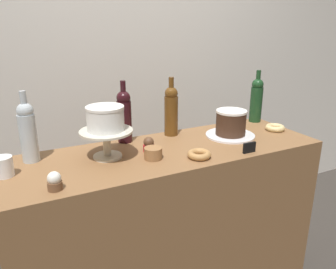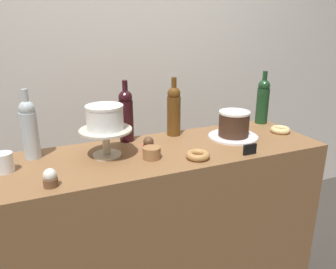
{
  "view_description": "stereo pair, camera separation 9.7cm",
  "coord_description": "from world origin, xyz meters",
  "px_view_note": "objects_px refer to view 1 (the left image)",
  "views": [
    {
      "loc": [
        -0.7,
        -1.39,
        1.55
      ],
      "look_at": [
        0.0,
        0.0,
        1.02
      ],
      "focal_mm": 35.82,
      "sensor_mm": 36.0,
      "label": 1
    },
    {
      "loc": [
        -0.61,
        -1.44,
        1.55
      ],
      "look_at": [
        0.0,
        0.0,
        1.02
      ],
      "focal_mm": 35.82,
      "sensor_mm": 36.0,
      "label": 2
    }
  ],
  "objects_px": {
    "wine_bottle_dark_red": "(124,115)",
    "cupcake_chocolate": "(149,145)",
    "cookie_stack": "(153,153)",
    "coffee_cup_ceramic": "(4,167)",
    "wine_bottle_clear": "(28,131)",
    "wine_bottle_green": "(256,99)",
    "donut_maple": "(199,154)",
    "white_layer_cake": "(105,118)",
    "cupcake_vanilla": "(55,181)",
    "wine_bottle_amber": "(171,110)",
    "price_sign_chalkboard": "(249,148)",
    "donut_glazed": "(275,128)",
    "chocolate_round_cake": "(231,122)",
    "cake_stand_pedestal": "(107,139)"
  },
  "relations": [
    {
      "from": "chocolate_round_cake",
      "to": "cupcake_vanilla",
      "type": "bearing_deg",
      "value": -167.54
    },
    {
      "from": "wine_bottle_green",
      "to": "donut_maple",
      "type": "height_order",
      "value": "wine_bottle_green"
    },
    {
      "from": "wine_bottle_amber",
      "to": "donut_maple",
      "type": "bearing_deg",
      "value": -95.79
    },
    {
      "from": "wine_bottle_dark_red",
      "to": "wine_bottle_green",
      "type": "bearing_deg",
      "value": -0.57
    },
    {
      "from": "white_layer_cake",
      "to": "cupcake_vanilla",
      "type": "height_order",
      "value": "white_layer_cake"
    },
    {
      "from": "wine_bottle_clear",
      "to": "wine_bottle_amber",
      "type": "bearing_deg",
      "value": 3.69
    },
    {
      "from": "donut_maple",
      "to": "cake_stand_pedestal",
      "type": "bearing_deg",
      "value": 152.94
    },
    {
      "from": "coffee_cup_ceramic",
      "to": "cupcake_chocolate",
      "type": "bearing_deg",
      "value": -0.86
    },
    {
      "from": "wine_bottle_green",
      "to": "wine_bottle_dark_red",
      "type": "bearing_deg",
      "value": 179.43
    },
    {
      "from": "wine_bottle_amber",
      "to": "price_sign_chalkboard",
      "type": "xyz_separation_m",
      "value": [
        0.22,
        -0.41,
        -0.12
      ]
    },
    {
      "from": "price_sign_chalkboard",
      "to": "coffee_cup_ceramic",
      "type": "xyz_separation_m",
      "value": [
        -1.08,
        0.24,
        0.02
      ]
    },
    {
      "from": "wine_bottle_dark_red",
      "to": "cupcake_chocolate",
      "type": "height_order",
      "value": "wine_bottle_dark_red"
    },
    {
      "from": "cookie_stack",
      "to": "coffee_cup_ceramic",
      "type": "height_order",
      "value": "coffee_cup_ceramic"
    },
    {
      "from": "chocolate_round_cake",
      "to": "wine_bottle_amber",
      "type": "distance_m",
      "value": 0.34
    },
    {
      "from": "cupcake_vanilla",
      "to": "cupcake_chocolate",
      "type": "relative_size",
      "value": 1.0
    },
    {
      "from": "wine_bottle_green",
      "to": "wine_bottle_dark_red",
      "type": "distance_m",
      "value": 0.87
    },
    {
      "from": "wine_bottle_dark_red",
      "to": "cookie_stack",
      "type": "bearing_deg",
      "value": -82.92
    },
    {
      "from": "cupcake_vanilla",
      "to": "cake_stand_pedestal",
      "type": "bearing_deg",
      "value": 39.06
    },
    {
      "from": "wine_bottle_green",
      "to": "chocolate_round_cake",
      "type": "bearing_deg",
      "value": -151.94
    },
    {
      "from": "donut_maple",
      "to": "price_sign_chalkboard",
      "type": "bearing_deg",
      "value": -12.1
    },
    {
      "from": "wine_bottle_clear",
      "to": "cupcake_chocolate",
      "type": "xyz_separation_m",
      "value": [
        0.53,
        -0.13,
        -0.11
      ]
    },
    {
      "from": "wine_bottle_clear",
      "to": "cookie_stack",
      "type": "height_order",
      "value": "wine_bottle_clear"
    },
    {
      "from": "wine_bottle_dark_red",
      "to": "cupcake_vanilla",
      "type": "xyz_separation_m",
      "value": [
        -0.42,
        -0.4,
        -0.11
      ]
    },
    {
      "from": "wine_bottle_clear",
      "to": "wine_bottle_green",
      "type": "xyz_separation_m",
      "value": [
        1.35,
        0.05,
        0.0
      ]
    },
    {
      "from": "cookie_stack",
      "to": "price_sign_chalkboard",
      "type": "relative_size",
      "value": 1.2
    },
    {
      "from": "price_sign_chalkboard",
      "to": "coffee_cup_ceramic",
      "type": "height_order",
      "value": "coffee_cup_ceramic"
    },
    {
      "from": "wine_bottle_green",
      "to": "donut_maple",
      "type": "bearing_deg",
      "value": -150.61
    },
    {
      "from": "price_sign_chalkboard",
      "to": "coffee_cup_ceramic",
      "type": "relative_size",
      "value": 0.82
    },
    {
      "from": "cupcake_chocolate",
      "to": "donut_glazed",
      "type": "relative_size",
      "value": 0.66
    },
    {
      "from": "chocolate_round_cake",
      "to": "coffee_cup_ceramic",
      "type": "bearing_deg",
      "value": 179.99
    },
    {
      "from": "cupcake_vanilla",
      "to": "cupcake_chocolate",
      "type": "xyz_separation_m",
      "value": [
        0.48,
        0.21,
        0.0
      ]
    },
    {
      "from": "white_layer_cake",
      "to": "wine_bottle_green",
      "type": "height_order",
      "value": "wine_bottle_green"
    },
    {
      "from": "chocolate_round_cake",
      "to": "wine_bottle_clear",
      "type": "xyz_separation_m",
      "value": [
        -1.03,
        0.12,
        0.06
      ]
    },
    {
      "from": "price_sign_chalkboard",
      "to": "donut_maple",
      "type": "bearing_deg",
      "value": 167.9
    },
    {
      "from": "donut_glazed",
      "to": "cookie_stack",
      "type": "distance_m",
      "value": 0.82
    },
    {
      "from": "wine_bottle_green",
      "to": "coffee_cup_ceramic",
      "type": "xyz_separation_m",
      "value": [
        -1.46,
        -0.17,
        -0.1
      ]
    },
    {
      "from": "wine_bottle_green",
      "to": "wine_bottle_clear",
      "type": "bearing_deg",
      "value": -177.93
    },
    {
      "from": "wine_bottle_green",
      "to": "white_layer_cake",
      "type": "bearing_deg",
      "value": -170.85
    },
    {
      "from": "wine_bottle_dark_red",
      "to": "wine_bottle_clear",
      "type": "bearing_deg",
      "value": -173.1
    },
    {
      "from": "wine_bottle_amber",
      "to": "wine_bottle_dark_red",
      "type": "bearing_deg",
      "value": 178.02
    },
    {
      "from": "chocolate_round_cake",
      "to": "wine_bottle_dark_red",
      "type": "bearing_deg",
      "value": 162.08
    },
    {
      "from": "wine_bottle_clear",
      "to": "wine_bottle_green",
      "type": "height_order",
      "value": "same"
    },
    {
      "from": "cake_stand_pedestal",
      "to": "donut_maple",
      "type": "bearing_deg",
      "value": -27.06
    },
    {
      "from": "cookie_stack",
      "to": "coffee_cup_ceramic",
      "type": "xyz_separation_m",
      "value": [
        -0.62,
        0.11,
        0.01
      ]
    },
    {
      "from": "wine_bottle_green",
      "to": "wine_bottle_dark_red",
      "type": "relative_size",
      "value": 1.0
    },
    {
      "from": "wine_bottle_clear",
      "to": "price_sign_chalkboard",
      "type": "bearing_deg",
      "value": -20.88
    },
    {
      "from": "white_layer_cake",
      "to": "price_sign_chalkboard",
      "type": "relative_size",
      "value": 2.47
    },
    {
      "from": "price_sign_chalkboard",
      "to": "cupcake_vanilla",
      "type": "bearing_deg",
      "value": 178.21
    },
    {
      "from": "wine_bottle_amber",
      "to": "coffee_cup_ceramic",
      "type": "relative_size",
      "value": 3.83
    },
    {
      "from": "cake_stand_pedestal",
      "to": "wine_bottle_green",
      "type": "relative_size",
      "value": 0.76
    }
  ]
}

